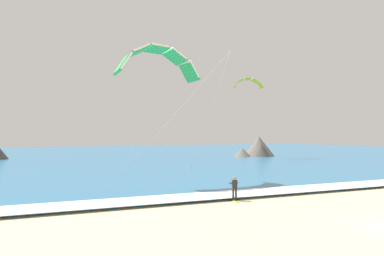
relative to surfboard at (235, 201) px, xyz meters
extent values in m
cube|color=teal|center=(3.64, 60.56, 0.07)|extent=(200.00, 120.00, 0.20)
cube|color=white|center=(3.64, 1.56, 0.19)|extent=(200.00, 3.08, 0.04)
ellipsoid|color=yellow|center=(0.00, 0.00, 0.00)|extent=(0.71, 1.46, 0.05)
cube|color=black|center=(0.00, 0.25, 0.04)|extent=(0.17, 0.09, 0.04)
cube|color=black|center=(0.00, -0.25, 0.04)|extent=(0.17, 0.09, 0.04)
cylinder|color=#232328|center=(-0.10, 0.02, 0.39)|extent=(0.14, 0.14, 0.84)
cylinder|color=#232328|center=(0.10, -0.02, 0.39)|extent=(0.14, 0.14, 0.84)
cube|color=#232328|center=(0.00, 0.00, 1.11)|extent=(0.37, 0.26, 0.60)
sphere|color=#9E704C|center=(0.00, 0.00, 1.55)|extent=(0.22, 0.22, 0.22)
cylinder|color=#232328|center=(-0.14, 0.19, 1.16)|extent=(0.19, 0.51, 0.22)
cylinder|color=#232328|center=(0.21, 0.12, 1.16)|extent=(0.19, 0.51, 0.22)
cylinder|color=black|center=(0.07, 0.37, 1.16)|extent=(0.55, 0.14, 0.04)
cube|color=#3F3F42|center=(0.02, 0.12, 0.89)|extent=(0.13, 0.10, 0.10)
cube|color=green|center=(1.22, 10.33, 10.41)|extent=(1.81, 1.77, 1.85)
cube|color=white|center=(1.37, 9.67, 10.61)|extent=(1.23, 0.52, 1.60)
cube|color=green|center=(-0.33, 10.21, 11.74)|extent=(2.21, 1.91, 1.34)
cube|color=white|center=(-0.18, 9.56, 11.94)|extent=(1.70, 0.64, 1.02)
cube|color=green|center=(-2.29, 9.85, 12.22)|extent=(2.20, 1.96, 0.52)
cube|color=white|center=(-2.13, 9.19, 12.41)|extent=(1.82, 0.68, 0.21)
cube|color=green|center=(-4.20, 9.32, 11.74)|extent=(1.98, 1.91, 1.34)
cube|color=white|center=(-4.05, 8.66, 11.94)|extent=(1.68, 0.62, 1.02)
cube|color=green|center=(-5.64, 8.74, 10.41)|extent=(1.39, 1.79, 1.85)
cube|color=white|center=(-5.49, 8.08, 10.61)|extent=(1.17, 0.48, 1.60)
cylinder|color=#B2B2B7|center=(0.57, 5.35, 5.79)|extent=(1.31, 9.97, 9.25)
cylinder|color=#B2B2B7|center=(-2.86, 4.55, 5.79)|extent=(5.59, 8.39, 9.25)
cube|color=yellow|center=(27.54, 36.93, 13.69)|extent=(0.86, 1.22, 1.31)
cube|color=white|center=(27.44, 36.50, 13.87)|extent=(0.78, 0.33, 1.09)
cube|color=yellow|center=(26.58, 37.41, 14.57)|extent=(1.29, 1.30, 0.99)
cube|color=white|center=(26.48, 36.98, 14.75)|extent=(1.13, 0.42, 0.71)
cube|color=yellow|center=(25.29, 37.79, 14.89)|extent=(1.49, 1.32, 0.45)
cube|color=white|center=(25.19, 37.36, 15.07)|extent=(1.24, 0.46, 0.16)
cube|color=yellow|center=(23.95, 38.01, 14.57)|extent=(1.53, 1.27, 0.99)
cube|color=white|center=(23.85, 37.58, 14.75)|extent=(1.16, 0.44, 0.71)
cube|color=yellow|center=(22.88, 38.00, 13.69)|extent=(1.29, 1.17, 1.31)
cube|color=white|center=(22.78, 37.57, 13.87)|extent=(0.84, 0.36, 1.09)
cone|color=#47423D|center=(29.76, 40.01, 1.31)|extent=(3.94, 3.94, 2.67)
cone|color=#665B51|center=(30.28, 41.53, 2.05)|extent=(6.43, 6.43, 4.15)
cone|color=#665B51|center=(26.34, 41.42, 0.89)|extent=(3.81, 3.81, 1.84)
camera|label=1|loc=(-13.51, -22.77, 4.55)|focal=35.88mm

